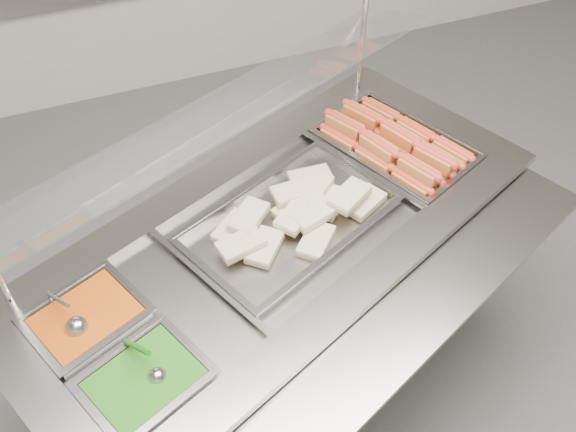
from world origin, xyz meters
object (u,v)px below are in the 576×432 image
object	(u,v)px
pan_wraps	(290,224)
ladle	(76,326)
serving_spoon	(154,371)
pan_hotdogs	(394,151)
steam_counter	(279,308)
sneeze_guard	(226,111)

from	to	relation	value
pan_wraps	ladle	world-z (taller)	ladle
pan_wraps	serving_spoon	bearing A→B (deg)	-143.96
ladle	pan_hotdogs	bearing A→B (deg)	17.83
pan_wraps	pan_hotdogs	bearing A→B (deg)	23.52
steam_counter	sneeze_guard	xyz separation A→B (m)	(-0.08, 0.18, 0.72)
sneeze_guard	pan_hotdogs	size ratio (longest dim) A/B	2.55
pan_wraps	serving_spoon	distance (m)	0.61
sneeze_guard	serving_spoon	size ratio (longest dim) A/B	9.60
steam_counter	serving_spoon	bearing A→B (deg)	-142.78
pan_hotdogs	ladle	distance (m)	1.17
pan_hotdogs	ladle	xyz separation A→B (m)	(-1.11, -0.36, 0.04)
sneeze_guard	pan_hotdogs	world-z (taller)	sneeze_guard
steam_counter	serving_spoon	world-z (taller)	serving_spoon
steam_counter	ladle	world-z (taller)	ladle
steam_counter	ladle	size ratio (longest dim) A/B	11.11
pan_hotdogs	steam_counter	bearing A→B (deg)	-156.48
sneeze_guard	pan_hotdogs	bearing A→B (deg)	4.24
steam_counter	pan_wraps	bearing A→B (deg)	23.52
sneeze_guard	pan_wraps	distance (m)	0.40
serving_spoon	pan_hotdogs	bearing A→B (deg)	30.41
sneeze_guard	pan_wraps	xyz separation A→B (m)	(0.13, -0.16, -0.35)
ladle	sneeze_guard	bearing A→B (deg)	30.84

